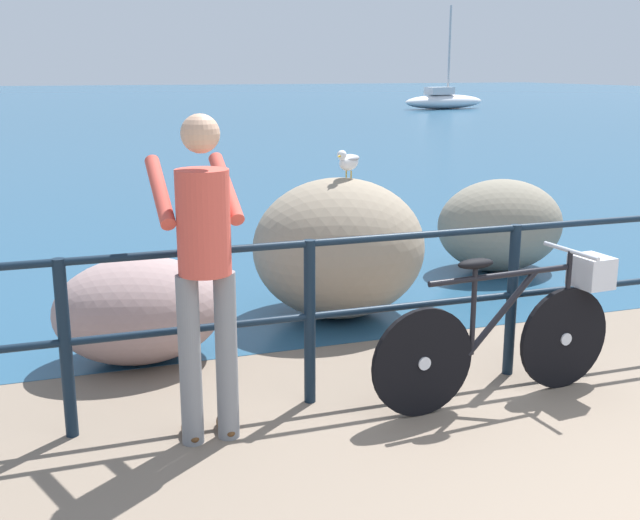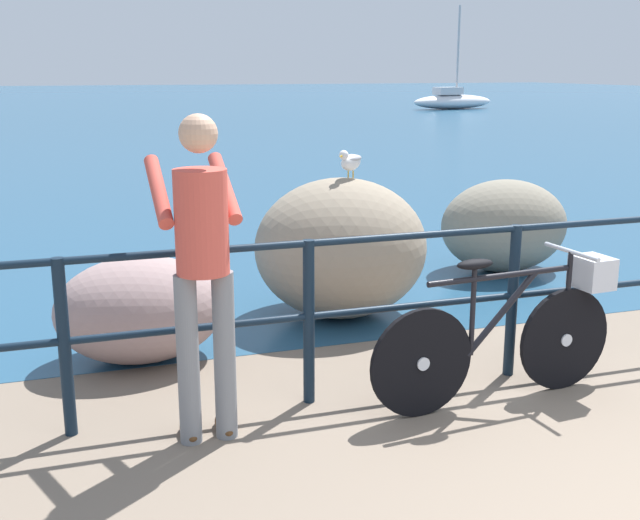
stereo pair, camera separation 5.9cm
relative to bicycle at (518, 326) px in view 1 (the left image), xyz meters
name	(u,v)px [view 1 (the left image)]	position (x,y,z in m)	size (l,w,h in m)	color
ground_plane	(156,143)	(0.17, 18.20, -0.51)	(120.00, 120.00, 0.10)	#756656
sea_surface	(95,101)	(0.17, 46.23, -0.46)	(120.00, 90.00, 0.01)	navy
promenade_railing	(513,282)	(0.17, 0.34, 0.17)	(8.48, 0.07, 1.02)	black
bicycle	(518,326)	(0.00, 0.00, 0.00)	(1.70, 0.48, 0.92)	black
person_at_railing	(204,265)	(-1.91, 0.06, 0.53)	(0.45, 0.64, 1.78)	slate
breakwater_boulder_main	(339,248)	(-0.46, 1.91, 0.11)	(1.41, 1.32, 1.14)	gray
breakwater_boulder_left	(139,310)	(-2.13, 1.39, -0.09)	(1.17, 0.90, 0.74)	gray
breakwater_boulder_right	(500,225)	(1.59, 2.77, 0.00)	(1.31, 0.99, 0.93)	gray
seagull	(349,161)	(-0.39, 1.90, 0.82)	(0.30, 0.28, 0.23)	gold
sailboat	(444,100)	(15.94, 31.18, -0.04)	(4.52, 1.78, 4.90)	white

